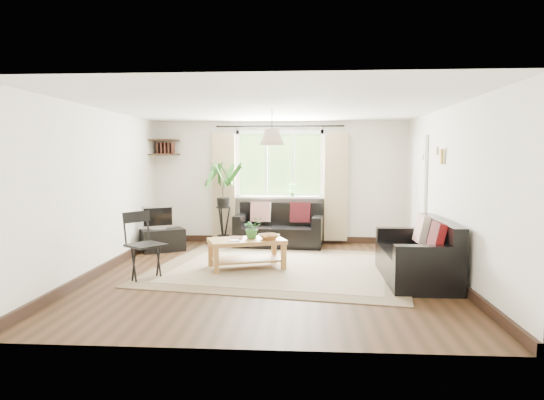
# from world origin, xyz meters

# --- Properties ---
(floor) EXTENTS (5.50, 5.50, 0.00)m
(floor) POSITION_xyz_m (0.00, 0.00, 0.00)
(floor) COLOR black
(floor) RESTS_ON ground
(ceiling) EXTENTS (5.50, 5.50, 0.00)m
(ceiling) POSITION_xyz_m (0.00, 0.00, 2.40)
(ceiling) COLOR white
(ceiling) RESTS_ON floor
(wall_back) EXTENTS (5.00, 0.02, 2.40)m
(wall_back) POSITION_xyz_m (0.00, 2.75, 1.20)
(wall_back) COLOR silver
(wall_back) RESTS_ON floor
(wall_front) EXTENTS (5.00, 0.02, 2.40)m
(wall_front) POSITION_xyz_m (0.00, -2.75, 1.20)
(wall_front) COLOR silver
(wall_front) RESTS_ON floor
(wall_left) EXTENTS (0.02, 5.50, 2.40)m
(wall_left) POSITION_xyz_m (-2.50, 0.00, 1.20)
(wall_left) COLOR silver
(wall_left) RESTS_ON floor
(wall_right) EXTENTS (0.02, 5.50, 2.40)m
(wall_right) POSITION_xyz_m (2.50, 0.00, 1.20)
(wall_right) COLOR silver
(wall_right) RESTS_ON floor
(rug) EXTENTS (4.19, 3.75, 0.02)m
(rug) POSITION_xyz_m (0.13, 0.42, 0.01)
(rug) COLOR beige
(rug) RESTS_ON floor
(window) EXTENTS (2.50, 0.16, 2.16)m
(window) POSITION_xyz_m (0.00, 2.71, 1.55)
(window) COLOR white
(window) RESTS_ON wall_back
(door) EXTENTS (0.06, 0.96, 2.06)m
(door) POSITION_xyz_m (2.47, 1.70, 1.00)
(door) COLOR silver
(door) RESTS_ON wall_right
(corner_shelf) EXTENTS (0.50, 0.50, 0.34)m
(corner_shelf) POSITION_xyz_m (-2.25, 2.50, 1.89)
(corner_shelf) COLOR black
(corner_shelf) RESTS_ON wall_back
(pendant_lamp) EXTENTS (0.36, 0.36, 0.54)m
(pendant_lamp) POSITION_xyz_m (0.00, 0.40, 2.05)
(pendant_lamp) COLOR beige
(pendant_lamp) RESTS_ON ceiling
(wall_sconce) EXTENTS (0.12, 0.12, 0.28)m
(wall_sconce) POSITION_xyz_m (2.43, 0.30, 1.74)
(wall_sconce) COLOR beige
(wall_sconce) RESTS_ON wall_right
(sofa_back) EXTENTS (1.71, 0.97, 0.77)m
(sofa_back) POSITION_xyz_m (0.01, 2.28, 0.39)
(sofa_back) COLOR black
(sofa_back) RESTS_ON floor
(sofa_right) EXTENTS (1.71, 0.87, 0.80)m
(sofa_right) POSITION_xyz_m (2.01, -0.19, 0.40)
(sofa_right) COLOR black
(sofa_right) RESTS_ON floor
(coffee_table) EXTENTS (1.26, 0.96, 0.46)m
(coffee_table) POSITION_xyz_m (-0.38, 0.36, 0.23)
(coffee_table) COLOR brown
(coffee_table) RESTS_ON floor
(table_plant) EXTENTS (0.39, 0.38, 0.32)m
(table_plant) POSITION_xyz_m (-0.31, 0.44, 0.62)
(table_plant) COLOR #2D6829
(table_plant) RESTS_ON coffee_table
(bowl) EXTENTS (0.41, 0.41, 0.07)m
(bowl) POSITION_xyz_m (-0.04, 0.37, 0.49)
(bowl) COLOR #A26E38
(bowl) RESTS_ON coffee_table
(book_a) EXTENTS (0.19, 0.23, 0.02)m
(book_a) POSITION_xyz_m (-0.62, 0.16, 0.47)
(book_a) COLOR white
(book_a) RESTS_ON coffee_table
(book_b) EXTENTS (0.19, 0.25, 0.02)m
(book_b) POSITION_xyz_m (-0.64, 0.39, 0.47)
(book_b) COLOR brown
(book_b) RESTS_ON coffee_table
(tv_stand) EXTENTS (0.86, 0.74, 0.40)m
(tv_stand) POSITION_xyz_m (-2.07, 1.67, 0.20)
(tv_stand) COLOR black
(tv_stand) RESTS_ON floor
(tv) EXTENTS (0.59, 0.46, 0.44)m
(tv) POSITION_xyz_m (-2.15, 1.67, 0.62)
(tv) COLOR #A5A5AA
(tv) RESTS_ON tv_stand
(palm_stand) EXTENTS (0.69, 0.69, 1.61)m
(palm_stand) POSITION_xyz_m (-1.08, 2.38, 0.81)
(palm_stand) COLOR black
(palm_stand) RESTS_ON floor
(folding_chair) EXTENTS (0.68, 0.68, 0.94)m
(folding_chair) POSITION_xyz_m (-1.69, -0.40, 0.47)
(folding_chair) COLOR black
(folding_chair) RESTS_ON floor
(sill_plant) EXTENTS (0.14, 0.10, 0.27)m
(sill_plant) POSITION_xyz_m (0.25, 2.63, 1.06)
(sill_plant) COLOR #2D6023
(sill_plant) RESTS_ON window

